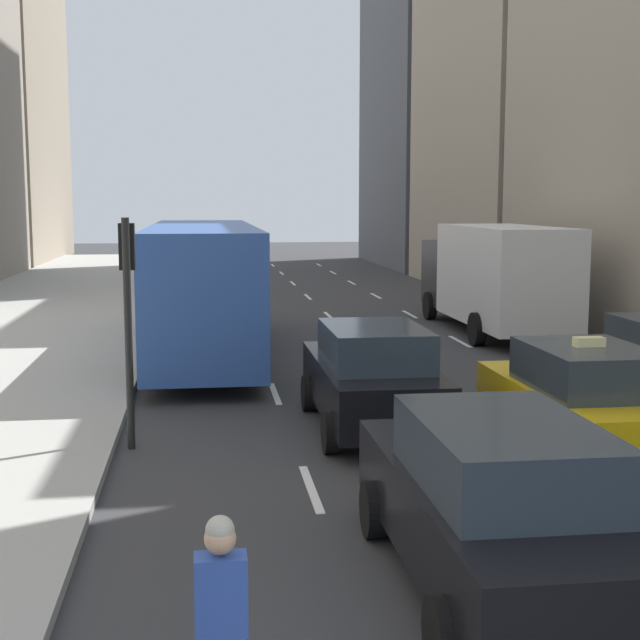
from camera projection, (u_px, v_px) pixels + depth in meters
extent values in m
cube|color=#9E9E99|center=(41.00, 315.00, 29.77)|extent=(8.00, 66.00, 0.15)
cube|color=white|center=(311.00, 488.00, 11.99)|extent=(0.12, 2.00, 0.01)
cube|color=white|center=(275.00, 394.00, 17.89)|extent=(0.12, 2.00, 0.01)
cube|color=white|center=(257.00, 346.00, 23.78)|extent=(0.12, 2.00, 0.01)
cube|color=white|center=(246.00, 317.00, 29.68)|extent=(0.12, 2.00, 0.01)
cube|color=white|center=(238.00, 298.00, 35.57)|extent=(0.12, 2.00, 0.01)
cube|color=white|center=(233.00, 284.00, 41.47)|extent=(0.12, 2.00, 0.01)
cube|color=white|center=(229.00, 274.00, 47.36)|extent=(0.12, 2.00, 0.01)
cube|color=white|center=(226.00, 266.00, 53.26)|extent=(0.12, 2.00, 0.01)
cube|color=white|center=(511.00, 480.00, 12.35)|extent=(0.12, 2.00, 0.01)
cube|color=white|center=(411.00, 390.00, 18.25)|extent=(0.12, 2.00, 0.01)
cube|color=white|center=(360.00, 344.00, 24.15)|extent=(0.12, 2.00, 0.01)
cube|color=white|center=(329.00, 316.00, 30.04)|extent=(0.12, 2.00, 0.01)
cube|color=white|center=(308.00, 297.00, 35.94)|extent=(0.12, 2.00, 0.01)
cube|color=white|center=(293.00, 283.00, 41.83)|extent=(0.12, 2.00, 0.01)
cube|color=white|center=(282.00, 273.00, 47.73)|extent=(0.12, 2.00, 0.01)
cube|color=white|center=(273.00, 265.00, 53.62)|extent=(0.12, 2.00, 0.01)
cube|color=white|center=(542.00, 386.00, 18.61)|extent=(0.12, 2.00, 0.01)
cube|color=white|center=(460.00, 342.00, 24.51)|extent=(0.12, 2.00, 0.01)
cube|color=white|center=(410.00, 314.00, 30.41)|extent=(0.12, 2.00, 0.01)
cube|color=white|center=(376.00, 296.00, 36.30)|extent=(0.12, 2.00, 0.01)
cube|color=white|center=(352.00, 283.00, 42.20)|extent=(0.12, 2.00, 0.01)
cube|color=white|center=(333.00, 273.00, 48.09)|extent=(0.12, 2.00, 0.01)
cube|color=white|center=(319.00, 265.00, 53.99)|extent=(0.12, 2.00, 0.01)
cube|color=gray|center=(516.00, 66.00, 38.48)|extent=(6.00, 13.80, 19.24)
cylinder|color=black|center=(585.00, 380.00, 17.65)|extent=(0.22, 0.66, 0.66)
cube|color=yellow|center=(579.00, 410.00, 13.44)|extent=(1.80, 4.40, 0.76)
cube|color=#28333D|center=(588.00, 368.00, 13.09)|extent=(1.58, 2.29, 0.64)
cube|color=#F2E599|center=(589.00, 342.00, 13.04)|extent=(0.44, 0.20, 0.14)
cylinder|color=black|center=(492.00, 415.00, 14.71)|extent=(0.22, 0.66, 0.66)
cylinder|color=black|center=(595.00, 412.00, 14.95)|extent=(0.22, 0.66, 0.66)
cylinder|color=black|center=(556.00, 463.00, 12.03)|extent=(0.22, 0.66, 0.66)
cube|color=black|center=(371.00, 386.00, 15.08)|extent=(1.80, 4.59, 0.83)
cube|color=#28333D|center=(375.00, 345.00, 14.71)|extent=(1.58, 2.39, 0.64)
cylinder|color=black|center=(309.00, 393.00, 16.42)|extent=(0.22, 0.66, 0.66)
cylinder|color=black|center=(404.00, 390.00, 16.65)|extent=(0.22, 0.66, 0.66)
cylinder|color=black|center=(331.00, 433.00, 13.62)|extent=(0.22, 0.66, 0.66)
cylinder|color=black|center=(445.00, 429.00, 13.85)|extent=(0.22, 0.66, 0.66)
cube|color=black|center=(492.00, 517.00, 8.80)|extent=(1.80, 4.90, 0.83)
cube|color=#28333D|center=(504.00, 454.00, 8.41)|extent=(1.58, 2.55, 0.64)
cylinder|color=black|center=(373.00, 509.00, 10.23)|extent=(0.22, 0.66, 0.66)
cylinder|color=black|center=(524.00, 503.00, 10.46)|extent=(0.22, 0.66, 0.66)
cylinder|color=black|center=(444.00, 636.00, 7.24)|extent=(0.22, 0.66, 0.66)
cube|color=#2D519E|center=(203.00, 283.00, 22.29)|extent=(2.50, 11.60, 2.90)
cube|color=#28333D|center=(202.00, 256.00, 27.89)|extent=(2.30, 0.12, 1.40)
cube|color=#28333D|center=(153.00, 270.00, 22.09)|extent=(0.08, 9.86, 1.10)
cube|color=yellow|center=(202.00, 227.00, 27.77)|extent=(1.50, 0.10, 0.36)
cylinder|color=black|center=(160.00, 317.00, 25.83)|extent=(0.30, 1.00, 1.00)
cylinder|color=black|center=(246.00, 316.00, 26.16)|extent=(0.30, 1.00, 1.00)
cylinder|color=black|center=(146.00, 358.00, 19.17)|extent=(0.30, 1.00, 1.00)
cylinder|color=black|center=(262.00, 355.00, 19.49)|extent=(0.30, 1.00, 1.00)
cube|color=#262628|center=(462.00, 273.00, 29.09)|extent=(2.10, 2.40, 2.10)
cube|color=#28333D|center=(452.00, 262.00, 30.18)|extent=(1.90, 0.10, 0.90)
cube|color=white|center=(505.00, 275.00, 24.93)|extent=(2.30, 6.00, 2.70)
cylinder|color=black|center=(430.00, 306.00, 29.10)|extent=(0.28, 0.90, 0.90)
cylinder|color=black|center=(492.00, 305.00, 29.37)|extent=(0.28, 0.90, 0.90)
cylinder|color=black|center=(477.00, 329.00, 23.78)|extent=(0.28, 0.90, 0.90)
cylinder|color=black|center=(559.00, 328.00, 24.08)|extent=(0.28, 0.90, 0.90)
cube|color=#2D4CA5|center=(221.00, 595.00, 6.07)|extent=(0.36, 0.22, 0.56)
sphere|color=tan|center=(220.00, 538.00, 6.01)|extent=(0.22, 0.22, 0.22)
sphere|color=#B2AD9E|center=(220.00, 530.00, 6.00)|extent=(0.20, 0.20, 0.20)
cylinder|color=black|center=(128.00, 335.00, 13.70)|extent=(0.12, 0.12, 3.60)
cube|color=black|center=(127.00, 247.00, 13.70)|extent=(0.24, 0.20, 0.72)
sphere|color=red|center=(127.00, 231.00, 13.78)|extent=(0.14, 0.14, 0.14)
sphere|color=#4C3F14|center=(127.00, 246.00, 13.81)|extent=(0.14, 0.14, 0.14)
sphere|color=#198C2D|center=(128.00, 261.00, 13.84)|extent=(0.14, 0.14, 0.14)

